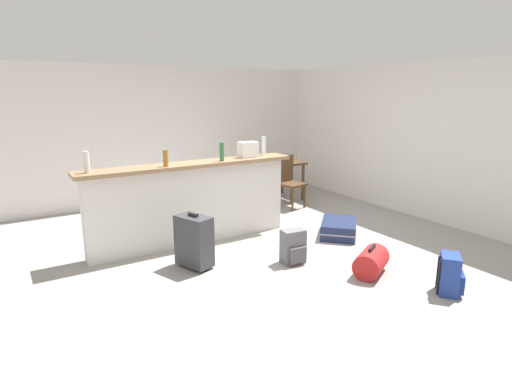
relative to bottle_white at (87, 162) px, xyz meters
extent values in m
cube|color=gray|center=(1.96, -0.50, -1.27)|extent=(13.00, 13.00, 0.05)
cube|color=silver|center=(1.96, 2.55, 0.00)|extent=(6.60, 0.10, 2.50)
cube|color=silver|center=(5.01, -0.20, 0.00)|extent=(0.10, 6.00, 2.50)
cube|color=silver|center=(1.29, 0.01, -0.71)|extent=(2.80, 0.20, 1.07)
cube|color=#93704C|center=(1.29, 0.01, -0.15)|extent=(2.96, 0.40, 0.05)
cylinder|color=silver|center=(0.00, 0.00, 0.00)|extent=(0.07, 0.07, 0.25)
cylinder|color=#9E661E|center=(0.92, -0.08, -0.02)|extent=(0.06, 0.06, 0.21)
cylinder|color=#2D6B38|center=(1.72, -0.07, 0.00)|extent=(0.06, 0.06, 0.25)
cylinder|color=silver|center=(2.50, 0.09, 0.01)|extent=(0.06, 0.06, 0.28)
cube|color=silver|center=(2.19, 0.03, -0.02)|extent=(0.26, 0.18, 0.22)
cube|color=#4C331E|center=(3.52, 1.38, -0.53)|extent=(1.10, 0.80, 0.04)
cylinder|color=#4C331E|center=(3.03, 1.04, -0.90)|extent=(0.06, 0.06, 0.70)
cylinder|color=#4C331E|center=(4.01, 1.04, -0.90)|extent=(0.06, 0.06, 0.70)
cylinder|color=#4C331E|center=(3.03, 1.72, -0.90)|extent=(0.06, 0.06, 0.70)
cylinder|color=#4C331E|center=(4.01, 1.72, -0.90)|extent=(0.06, 0.06, 0.70)
cube|color=#4C331E|center=(3.53, 0.73, -0.82)|extent=(0.47, 0.47, 0.04)
cube|color=#4C331E|center=(3.49, 0.91, -0.56)|extent=(0.40, 0.11, 0.48)
cylinder|color=#4C331E|center=(3.40, 0.55, -1.04)|extent=(0.04, 0.04, 0.41)
cylinder|color=#4C331E|center=(3.71, 0.61, -1.04)|extent=(0.04, 0.04, 0.41)
cylinder|color=#4C331E|center=(3.34, 0.86, -1.04)|extent=(0.04, 0.04, 0.41)
cylinder|color=#4C331E|center=(3.65, 0.92, -1.04)|extent=(0.04, 0.04, 0.41)
cube|color=#1E284C|center=(3.21, -0.83, -1.14)|extent=(0.82, 0.82, 0.22)
cube|color=gray|center=(3.21, -0.83, -1.14)|extent=(0.84, 0.84, 0.02)
cube|color=#2D2D33|center=(3.50, -0.54, -1.14)|extent=(0.23, 0.23, 0.02)
cylinder|color=red|center=(2.60, -2.01, -1.10)|extent=(0.56, 0.49, 0.30)
cube|color=black|center=(2.60, -2.01, -0.93)|extent=(0.19, 0.12, 0.04)
cube|color=#38383D|center=(0.98, -0.76, -0.92)|extent=(0.37, 0.50, 0.60)
cylinder|color=black|center=(0.91, -0.58, -1.22)|extent=(0.05, 0.07, 0.06)
cylinder|color=black|center=(1.04, -0.94, -1.22)|extent=(0.05, 0.07, 0.06)
cube|color=#232328|center=(0.98, -0.76, -0.60)|extent=(0.08, 0.15, 0.04)
cube|color=#233D93|center=(2.94, -2.76, -1.04)|extent=(0.33, 0.32, 0.42)
cube|color=navy|center=(3.01, -2.85, -1.11)|extent=(0.21, 0.19, 0.19)
cube|color=black|center=(2.82, -2.73, -1.06)|extent=(0.04, 0.04, 0.36)
cube|color=black|center=(2.93, -2.64, -1.06)|extent=(0.04, 0.04, 0.36)
cube|color=slate|center=(2.05, -1.27, -1.04)|extent=(0.30, 0.21, 0.42)
cube|color=#515155|center=(2.04, -1.38, -1.11)|extent=(0.22, 0.08, 0.19)
cube|color=black|center=(1.99, -1.16, -1.06)|extent=(0.04, 0.03, 0.36)
cube|color=black|center=(2.13, -1.18, -1.06)|extent=(0.04, 0.03, 0.36)
camera|label=1|loc=(-0.85, -5.08, 0.80)|focal=29.29mm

